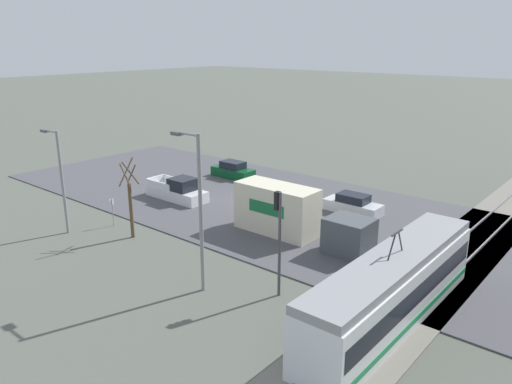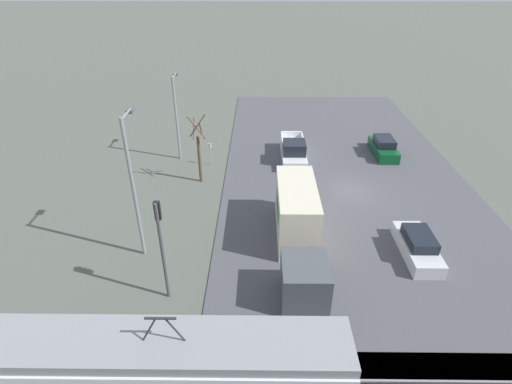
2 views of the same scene
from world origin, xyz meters
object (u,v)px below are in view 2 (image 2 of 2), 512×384
(pickup_truck, at_px, (293,152))
(traffic_light_pole, at_px, (161,239))
(no_parking_sign, at_px, (210,152))
(street_lamp_near_crossing, at_px, (133,180))
(box_truck, at_px, (298,225))
(street_tree, at_px, (199,153))
(sedan_car_0, at_px, (384,148))
(sedan_car_1, at_px, (418,246))
(light_rail_tram, at_px, (169,371))
(street_lamp_mid_block, at_px, (176,112))

(pickup_truck, bearing_deg, traffic_light_pole, 65.03)
(pickup_truck, relative_size, no_parking_sign, 2.82)
(street_lamp_near_crossing, distance_m, no_parking_sign, 12.49)
(box_truck, height_order, traffic_light_pole, traffic_light_pole)
(box_truck, height_order, street_tree, street_tree)
(pickup_truck, xyz_separation_m, sedan_car_0, (-8.07, -1.13, -0.07))
(traffic_light_pole, bearing_deg, street_tree, -90.33)
(traffic_light_pole, distance_m, no_parking_sign, 15.43)
(sedan_car_0, bearing_deg, sedan_car_1, -97.01)
(sedan_car_1, bearing_deg, pickup_truck, -63.79)
(light_rail_tram, height_order, traffic_light_pole, traffic_light_pole)
(sedan_car_0, height_order, traffic_light_pole, traffic_light_pole)
(pickup_truck, bearing_deg, street_lamp_near_crossing, 52.61)
(box_truck, distance_m, street_lamp_near_crossing, 9.66)
(light_rail_tram, distance_m, box_truck, 11.24)
(street_tree, bearing_deg, sedan_car_1, 146.97)
(light_rail_tram, bearing_deg, box_truck, -120.12)
(sedan_car_1, xyz_separation_m, street_lamp_near_crossing, (16.05, -0.19, 4.18))
(box_truck, relative_size, street_lamp_mid_block, 1.39)
(traffic_light_pole, bearing_deg, pickup_truck, -114.97)
(pickup_truck, relative_size, sedan_car_1, 1.27)
(sedan_car_0, distance_m, street_tree, 16.45)
(light_rail_tram, distance_m, no_parking_sign, 20.92)
(sedan_car_0, relative_size, street_lamp_near_crossing, 0.51)
(box_truck, height_order, pickup_truck, box_truck)
(light_rail_tram, relative_size, street_lamp_near_crossing, 1.60)
(sedan_car_1, bearing_deg, traffic_light_pole, 13.65)
(sedan_car_1, distance_m, street_tree, 16.62)
(box_truck, relative_size, no_parking_sign, 4.93)
(light_rail_tram, height_order, street_lamp_mid_block, street_lamp_mid_block)
(sedan_car_1, bearing_deg, street_lamp_mid_block, -39.55)
(pickup_truck, bearing_deg, sedan_car_1, 116.21)
(sedan_car_1, distance_m, street_lamp_mid_block, 21.31)
(box_truck, height_order, street_lamp_mid_block, street_lamp_mid_block)
(sedan_car_1, relative_size, street_lamp_near_crossing, 0.53)
(sedan_car_1, height_order, traffic_light_pole, traffic_light_pole)
(box_truck, distance_m, sedan_car_1, 7.06)
(pickup_truck, height_order, street_lamp_near_crossing, street_lamp_near_crossing)
(street_tree, height_order, street_lamp_near_crossing, street_lamp_near_crossing)
(street_lamp_mid_block, height_order, no_parking_sign, street_lamp_mid_block)
(traffic_light_pole, distance_m, street_lamp_mid_block, 16.93)
(sedan_car_0, xyz_separation_m, no_parking_sign, (15.12, 2.16, 0.51))
(street_lamp_near_crossing, bearing_deg, street_lamp_mid_block, -89.29)
(street_lamp_mid_block, bearing_deg, street_lamp_near_crossing, 90.71)
(sedan_car_0, relative_size, sedan_car_1, 0.98)
(traffic_light_pole, bearing_deg, sedan_car_0, -131.96)
(light_rail_tram, height_order, pickup_truck, light_rail_tram)
(light_rail_tram, xyz_separation_m, street_tree, (1.25, -18.05, 0.76))
(pickup_truck, bearing_deg, box_truck, 87.09)
(pickup_truck, xyz_separation_m, street_lamp_mid_block, (9.87, -0.50, 3.38))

